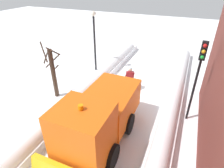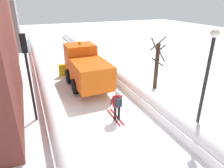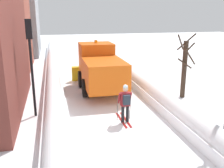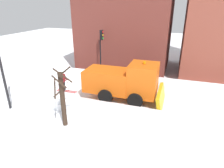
{
  "view_description": "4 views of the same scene",
  "coord_description": "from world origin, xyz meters",
  "views": [
    {
      "loc": [
        -3.09,
        11.76,
        7.16
      ],
      "look_at": [
        0.72,
        2.86,
        1.58
      ],
      "focal_mm": 30.01,
      "sensor_mm": 36.0,
      "label": 1
    },
    {
      "loc": [
        -3.58,
        -7.85,
        6.07
      ],
      "look_at": [
        0.69,
        2.14,
        1.45
      ],
      "focal_mm": 31.87,
      "sensor_mm": 36.0,
      "label": 2
    },
    {
      "loc": [
        -2.75,
        -9.94,
        4.9
      ],
      "look_at": [
        0.4,
        3.6,
        1.0
      ],
      "focal_mm": 41.19,
      "sensor_mm": 36.0,
      "label": 3
    },
    {
      "loc": [
        13.19,
        9.19,
        6.76
      ],
      "look_at": [
        0.31,
        4.85,
        1.18
      ],
      "focal_mm": 31.1,
      "sensor_mm": 36.0,
      "label": 4
    }
  ],
  "objects": [
    {
      "name": "ground_plane",
      "position": [
        0.0,
        10.0,
        0.0
      ],
      "size": [
        80.0,
        80.0,
        0.0
      ],
      "primitive_type": "plane",
      "color": "white"
    },
    {
      "name": "street_lamp",
      "position": [
        4.1,
        -1.43,
        3.13
      ],
      "size": [
        0.4,
        0.4,
        4.9
      ],
      "color": "black",
      "rests_on": "ground"
    },
    {
      "name": "traffic_light_pole",
      "position": [
        -3.74,
        2.42,
        3.22
      ],
      "size": [
        0.28,
        0.42,
        4.61
      ],
      "color": "black",
      "rests_on": "ground"
    },
    {
      "name": "bare_tree_near",
      "position": [
        4.65,
        3.31,
        1.81
      ],
      "size": [
        1.13,
        1.23,
        3.78
      ],
      "color": "#39291E",
      "rests_on": "ground"
    },
    {
      "name": "snowbank_right",
      "position": [
        2.82,
        10.0,
        0.39
      ],
      "size": [
        1.1,
        36.0,
        0.94
      ],
      "color": "white",
      "rests_on": "ground"
    },
    {
      "name": "building_brick_near",
      "position": [
        -8.44,
        3.7,
        5.36
      ],
      "size": [
        8.21,
        9.33,
        10.71
      ],
      "color": "brown",
      "rests_on": "ground"
    },
    {
      "name": "plow_truck",
      "position": [
        0.12,
        5.78,
        1.48
      ],
      "size": [
        3.2,
        5.98,
        3.12
      ],
      "color": "orange",
      "rests_on": "ground"
    },
    {
      "name": "skier",
      "position": [
        0.31,
        0.57,
        1.0
      ],
      "size": [
        0.62,
        1.8,
        1.81
      ],
      "color": "black",
      "rests_on": "ground"
    },
    {
      "name": "snowbank_left",
      "position": [
        -2.82,
        10.0,
        0.43
      ],
      "size": [
        1.1,
        36.0,
        1.0
      ],
      "color": "white",
      "rests_on": "ground"
    }
  ]
}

